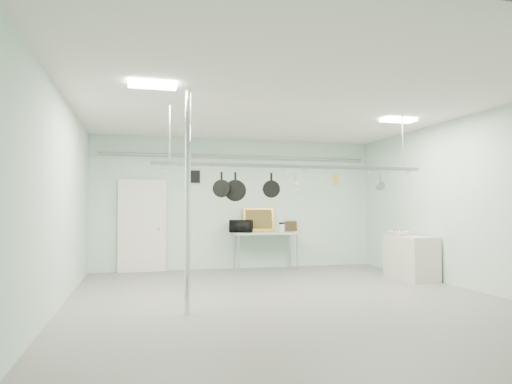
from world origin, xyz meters
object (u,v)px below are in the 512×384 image
object	(u,v)px
fruit_bowl	(398,233)
skillet_right	(271,185)
chrome_pole	(188,200)
skillet_left	(221,184)
prep_table	(265,235)
pot_rack	(294,165)
coffee_canister	(282,228)
microwave	(241,226)
skillet_mid	(235,186)
side_cabinet	(411,258)

from	to	relation	value
fruit_bowl	skillet_right	distance (m)	3.65
fruit_bowl	chrome_pole	bearing A→B (deg)	-154.29
chrome_pole	skillet_left	distance (m)	1.14
prep_table	pot_rack	distance (m)	3.61
fruit_bowl	skillet_right	bearing A→B (deg)	-156.93
chrome_pole	coffee_canister	world-z (taller)	chrome_pole
microwave	chrome_pole	bearing A→B (deg)	87.36
chrome_pole	prep_table	xyz separation A→B (m)	(2.30, 4.20, -0.77)
coffee_canister	skillet_mid	size ratio (longest dim) A/B	0.41
pot_rack	skillet_left	size ratio (longest dim) A/B	11.92
coffee_canister	skillet_right	world-z (taller)	skillet_right
coffee_canister	chrome_pole	bearing A→B (deg)	-123.34
chrome_pole	microwave	bearing A→B (deg)	68.00
side_cabinet	skillet_mid	xyz separation A→B (m)	(-3.98, -1.10, 1.40)
chrome_pole	skillet_left	size ratio (longest dim) A/B	7.94
pot_rack	prep_table	bearing A→B (deg)	83.09
skillet_left	skillet_right	bearing A→B (deg)	16.19
skillet_mid	skillet_left	bearing A→B (deg)	-168.72
microwave	prep_table	bearing A→B (deg)	-162.81
chrome_pole	microwave	size ratio (longest dim) A/B	5.97
prep_table	side_cabinet	size ratio (longest dim) A/B	1.33
prep_table	side_cabinet	xyz separation A→B (m)	(2.55, -2.20, -0.38)
skillet_left	skillet_mid	size ratio (longest dim) A/B	0.84
pot_rack	coffee_canister	size ratio (longest dim) A/B	24.50
prep_table	skillet_right	world-z (taller)	skillet_right
chrome_pole	microwave	distance (m)	4.59
skillet_left	skillet_right	distance (m)	0.85
chrome_pole	side_cabinet	world-z (taller)	chrome_pole
chrome_pole	pot_rack	world-z (taller)	chrome_pole
coffee_canister	skillet_left	size ratio (longest dim) A/B	0.49
prep_table	skillet_mid	world-z (taller)	skillet_mid
chrome_pole	skillet_right	bearing A→B (deg)	31.05
pot_rack	microwave	distance (m)	3.53
prep_table	side_cabinet	bearing A→B (deg)	-40.79
microwave	skillet_right	size ratio (longest dim) A/B	1.30
chrome_pole	skillet_right	xyz separation A→B (m)	(1.49, 0.90, 0.28)
coffee_canister	side_cabinet	bearing A→B (deg)	-43.39
skillet_left	side_cabinet	bearing A→B (deg)	30.84
prep_table	microwave	world-z (taller)	microwave
microwave	coffee_canister	world-z (taller)	microwave
chrome_pole	side_cabinet	xyz separation A→B (m)	(4.85, 2.00, -1.15)
skillet_mid	skillet_right	world-z (taller)	same
side_cabinet	fruit_bowl	size ratio (longest dim) A/B	3.05
pot_rack	side_cabinet	bearing A→B (deg)	20.45
coffee_canister	skillet_left	distance (m)	3.86
microwave	coffee_canister	bearing A→B (deg)	-170.21
skillet_left	chrome_pole	bearing A→B (deg)	-109.32
chrome_pole	fruit_bowl	xyz separation A→B (m)	(4.74, 2.28, -0.65)
prep_table	side_cabinet	distance (m)	3.39
prep_table	fruit_bowl	distance (m)	3.10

